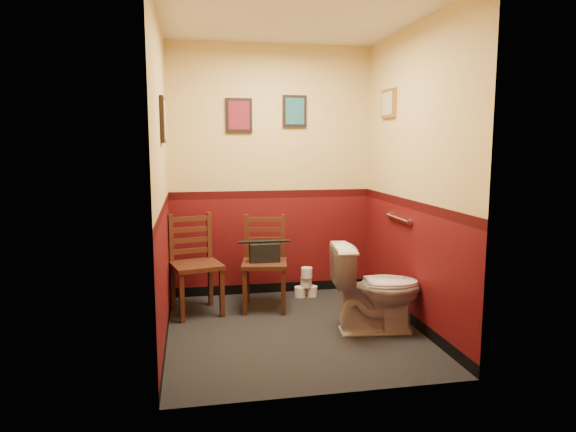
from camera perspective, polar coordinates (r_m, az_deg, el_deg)
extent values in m
cube|color=black|center=(4.70, 0.59, -12.58)|extent=(2.20, 2.40, 0.00)
cube|color=silver|center=(4.52, 0.64, 21.39)|extent=(2.20, 2.40, 0.00)
cube|color=#4F0C0E|center=(5.59, -1.83, 4.91)|extent=(2.20, 0.00, 2.70)
cube|color=#4F0C0E|center=(3.25, 4.81, 2.58)|extent=(2.20, 0.00, 2.70)
cube|color=#4F0C0E|center=(4.33, -13.84, 3.75)|extent=(0.00, 2.40, 2.70)
cube|color=#4F0C0E|center=(4.75, 13.76, 4.11)|extent=(0.00, 2.40, 2.70)
cylinder|color=silver|center=(5.01, 12.06, -0.24)|extent=(0.03, 0.50, 0.03)
cylinder|color=silver|center=(4.79, 13.44, -0.66)|extent=(0.02, 0.06, 0.06)
cylinder|color=silver|center=(5.24, 11.20, 0.15)|extent=(0.02, 0.06, 0.06)
cube|color=black|center=(5.53, -5.49, 11.06)|extent=(0.28, 0.03, 0.36)
cube|color=maroon|center=(5.51, -5.47, 11.07)|extent=(0.22, 0.01, 0.30)
cube|color=black|center=(5.62, 0.74, 11.56)|extent=(0.26, 0.03, 0.34)
cube|color=#205A69|center=(5.60, 0.77, 11.57)|extent=(0.20, 0.01, 0.28)
cube|color=black|center=(4.42, -13.76, 10.32)|extent=(0.03, 0.30, 0.38)
cube|color=#B5A68E|center=(4.42, -13.54, 10.33)|extent=(0.01, 0.24, 0.31)
cube|color=olive|center=(5.30, 11.09, 12.16)|extent=(0.03, 0.34, 0.28)
cube|color=#B5A68E|center=(5.29, 10.92, 12.17)|extent=(0.01, 0.28, 0.22)
imported|color=white|center=(4.64, 9.77, -7.95)|extent=(0.83, 0.51, 0.77)
cylinder|color=silver|center=(4.81, 12.44, -11.44)|extent=(0.14, 0.14, 0.14)
cylinder|color=silver|center=(4.74, 12.53, -8.84)|extent=(0.02, 0.02, 0.39)
cube|color=#4E2617|center=(5.08, -10.16, -5.43)|extent=(0.55, 0.55, 0.04)
cube|color=#4E2617|center=(4.92, -11.71, -8.85)|extent=(0.05, 0.05, 0.48)
cube|color=#4E2617|center=(5.28, -12.69, -7.70)|extent=(0.05, 0.05, 0.48)
cube|color=#4E2617|center=(5.01, -7.35, -8.41)|extent=(0.05, 0.05, 0.48)
cube|color=#4E2617|center=(5.37, -8.62, -7.32)|extent=(0.05, 0.05, 0.48)
cube|color=#4E2617|center=(5.17, -12.87, -2.51)|extent=(0.05, 0.05, 0.48)
cube|color=#4E2617|center=(5.27, -8.75, -2.22)|extent=(0.05, 0.05, 0.48)
cube|color=#4E2617|center=(5.24, -10.75, -3.81)|extent=(0.36, 0.12, 0.05)
cube|color=#4E2617|center=(5.22, -10.78, -2.65)|extent=(0.36, 0.12, 0.05)
cube|color=#4E2617|center=(5.20, -10.81, -1.49)|extent=(0.36, 0.12, 0.05)
cube|color=#4E2617|center=(5.19, -10.84, -0.32)|extent=(0.36, 0.12, 0.05)
cube|color=#4E2617|center=(5.15, -2.62, -5.30)|extent=(0.51, 0.51, 0.04)
cube|color=#4E2617|center=(5.03, -4.82, -8.39)|extent=(0.05, 0.05, 0.47)
cube|color=#4E2617|center=(5.39, -4.56, -7.26)|extent=(0.05, 0.05, 0.47)
cube|color=#4E2617|center=(5.02, -0.50, -8.40)|extent=(0.05, 0.05, 0.47)
cube|color=#4E2617|center=(5.38, -0.54, -7.27)|extent=(0.05, 0.05, 0.47)
cube|color=#4E2617|center=(5.29, -4.61, -2.35)|extent=(0.05, 0.04, 0.47)
cube|color=#4E2617|center=(5.28, -0.55, -2.34)|extent=(0.05, 0.04, 0.47)
cube|color=#4E2617|center=(5.31, -2.57, -3.73)|extent=(0.35, 0.09, 0.05)
cube|color=#4E2617|center=(5.29, -2.58, -2.62)|extent=(0.35, 0.09, 0.05)
cube|color=#4E2617|center=(5.27, -2.59, -1.51)|extent=(0.35, 0.09, 0.05)
cube|color=#4E2617|center=(5.26, -2.59, -0.39)|extent=(0.35, 0.09, 0.05)
cube|color=black|center=(5.12, -2.63, -4.07)|extent=(0.30, 0.15, 0.19)
cylinder|color=black|center=(5.10, -2.64, -2.85)|extent=(0.26, 0.03, 0.03)
cylinder|color=silver|center=(5.65, 1.35, -8.42)|extent=(0.12, 0.12, 0.11)
cylinder|color=silver|center=(5.68, 2.66, -8.34)|extent=(0.12, 0.12, 0.11)
cylinder|color=silver|center=(5.62, 2.04, -7.33)|extent=(0.12, 0.12, 0.11)
cylinder|color=silver|center=(5.57, 2.09, -6.30)|extent=(0.12, 0.12, 0.11)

